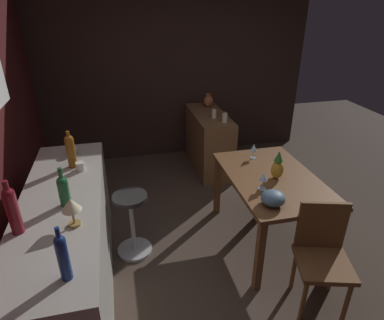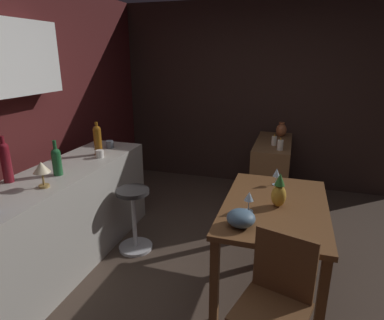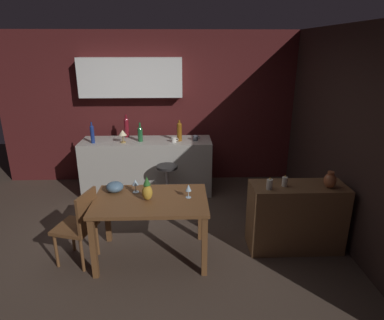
{
  "view_description": "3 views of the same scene",
  "coord_description": "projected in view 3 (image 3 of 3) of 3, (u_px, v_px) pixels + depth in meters",
  "views": [
    {
      "loc": [
        -2.3,
        1.0,
        2.26
      ],
      "look_at": [
        0.44,
        0.35,
        0.87
      ],
      "focal_mm": 30.92,
      "sensor_mm": 36.0,
      "label": 1
    },
    {
      "loc": [
        -2.3,
        -0.44,
        1.88
      ],
      "look_at": [
        0.32,
        0.37,
        0.99
      ],
      "focal_mm": 30.71,
      "sensor_mm": 36.0,
      "label": 2
    },
    {
      "loc": [
        0.51,
        -3.71,
        2.34
      ],
      "look_at": [
        0.66,
        0.4,
        0.92
      ],
      "focal_mm": 31.0,
      "sensor_mm": 36.0,
      "label": 3
    }
  ],
  "objects": [
    {
      "name": "pillar_candle_tall",
      "position": [
        270.0,
        184.0,
        3.7
      ],
      "size": [
        0.07,
        0.07,
        0.14
      ],
      "color": "white",
      "rests_on": "sideboard_cabinet"
    },
    {
      "name": "pillar_candle_short",
      "position": [
        285.0,
        182.0,
        3.79
      ],
      "size": [
        0.06,
        0.06,
        0.14
      ],
      "color": "white",
      "rests_on": "sideboard_cabinet"
    },
    {
      "name": "wine_glass_left",
      "position": [
        135.0,
        183.0,
        3.8
      ],
      "size": [
        0.07,
        0.07,
        0.16
      ],
      "color": "silver",
      "rests_on": "dining_table"
    },
    {
      "name": "wall_kitchen_back",
      "position": [
        147.0,
        103.0,
        5.75
      ],
      "size": [
        5.2,
        0.33,
        2.6
      ],
      "color": "#4C1919",
      "rests_on": "ground_plane"
    },
    {
      "name": "sideboard_cabinet",
      "position": [
        296.0,
        217.0,
        3.96
      ],
      "size": [
        1.1,
        0.44,
        0.82
      ],
      "primitive_type": "cube",
      "color": "brown",
      "rests_on": "ground_plane"
    },
    {
      "name": "cup_white",
      "position": [
        174.0,
        140.0,
        5.24
      ],
      "size": [
        0.11,
        0.08,
        0.08
      ],
      "color": "white",
      "rests_on": "kitchen_counter"
    },
    {
      "name": "fruit_bowl",
      "position": [
        115.0,
        187.0,
        3.83
      ],
      "size": [
        0.2,
        0.2,
        0.12
      ],
      "primitive_type": "ellipsoid",
      "color": "slate",
      "rests_on": "dining_table"
    },
    {
      "name": "counter_lamp",
      "position": [
        123.0,
        133.0,
        5.17
      ],
      "size": [
        0.13,
        0.13,
        0.21
      ],
      "color": "#A58447",
      "rests_on": "kitchen_counter"
    },
    {
      "name": "vase_copper",
      "position": [
        330.0,
        180.0,
        3.73
      ],
      "size": [
        0.14,
        0.14,
        0.19
      ],
      "color": "#B26038",
      "rests_on": "sideboard_cabinet"
    },
    {
      "name": "wine_bottle_ruby",
      "position": [
        126.0,
        126.0,
        5.49
      ],
      "size": [
        0.08,
        0.08,
        0.38
      ],
      "color": "maroon",
      "rests_on": "kitchen_counter"
    },
    {
      "name": "wall_side_right",
      "position": [
        341.0,
        133.0,
        4.2
      ],
      "size": [
        0.1,
        4.4,
        2.6
      ],
      "primitive_type": "cube",
      "color": "#33231E",
      "rests_on": "ground_plane"
    },
    {
      "name": "kitchen_counter",
      "position": [
        147.0,
        166.0,
        5.51
      ],
      "size": [
        2.1,
        0.6,
        0.9
      ],
      "primitive_type": "cube",
      "color": "#B2ADA3",
      "rests_on": "ground_plane"
    },
    {
      "name": "wine_glass_right",
      "position": [
        188.0,
        188.0,
        3.67
      ],
      "size": [
        0.07,
        0.07,
        0.16
      ],
      "color": "silver",
      "rests_on": "dining_table"
    },
    {
      "name": "dining_table",
      "position": [
        151.0,
        207.0,
        3.7
      ],
      "size": [
        1.26,
        0.81,
        0.74
      ],
      "color": "brown",
      "rests_on": "ground_plane"
    },
    {
      "name": "pineapple_centerpiece",
      "position": [
        147.0,
        190.0,
        3.61
      ],
      "size": [
        0.11,
        0.11,
        0.28
      ],
      "color": "gold",
      "rests_on": "dining_table"
    },
    {
      "name": "cup_slate",
      "position": [
        196.0,
        138.0,
        5.34
      ],
      "size": [
        0.12,
        0.08,
        0.08
      ],
      "color": "#515660",
      "rests_on": "kitchen_counter"
    },
    {
      "name": "ground_plane",
      "position": [
        142.0,
        239.0,
        4.25
      ],
      "size": [
        9.0,
        9.0,
        0.0
      ],
      "primitive_type": "plane",
      "color": "#47382D"
    },
    {
      "name": "wine_bottle_amber",
      "position": [
        179.0,
        131.0,
        5.27
      ],
      "size": [
        0.08,
        0.08,
        0.34
      ],
      "color": "#8C5114",
      "rests_on": "kitchen_counter"
    },
    {
      "name": "wine_bottle_green",
      "position": [
        140.0,
        133.0,
        5.26
      ],
      "size": [
        0.08,
        0.08,
        0.3
      ],
      "color": "#1E592D",
      "rests_on": "kitchen_counter"
    },
    {
      "name": "chair_near_window",
      "position": [
        80.0,
        224.0,
        3.66
      ],
      "size": [
        0.5,
        0.5,
        0.87
      ],
      "color": "brown",
      "rests_on": "ground_plane"
    },
    {
      "name": "bar_stool",
      "position": [
        167.0,
        184.0,
        5.06
      ],
      "size": [
        0.34,
        0.34,
        0.64
      ],
      "color": "#262323",
      "rests_on": "ground_plane"
    },
    {
      "name": "wine_bottle_cobalt",
      "position": [
        92.0,
        133.0,
        5.15
      ],
      "size": [
        0.06,
        0.06,
        0.34
      ],
      "color": "navy",
      "rests_on": "kitchen_counter"
    }
  ]
}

